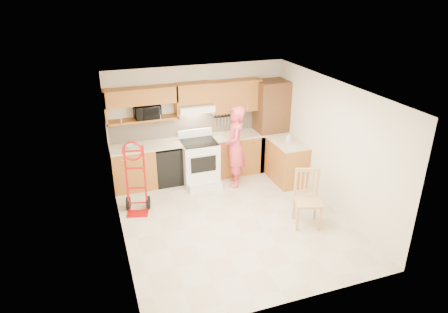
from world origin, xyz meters
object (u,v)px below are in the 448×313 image
microwave (147,111)px  range (200,159)px  hand_truck (135,181)px  person (235,147)px  dining_chair (308,200)px

microwave → range: (1.00, -0.40, -1.07)m
hand_truck → range: bearing=41.4°
range → person: size_ratio=0.64×
microwave → dining_chair: bearing=-54.6°
person → dining_chair: size_ratio=1.70×
person → dining_chair: person is taller
range → dining_chair: (1.37, -2.27, -0.04)m
range → person: 0.84m
microwave → hand_truck: (-0.49, -1.19, -0.97)m
microwave → dining_chair: 3.74m
microwave → dining_chair: (2.37, -2.67, -1.11)m
person → hand_truck: (-2.19, -0.45, -0.23)m
microwave → range: microwave is taller
microwave → person: size_ratio=0.29×
person → dining_chair: bearing=38.2°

